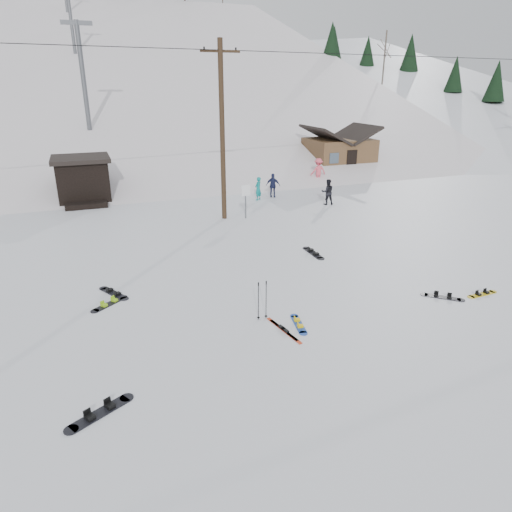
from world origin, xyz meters
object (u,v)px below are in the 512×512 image
object	(u,v)px
utility_pole	(222,130)
cabin	(339,154)
hero_snowboard	(299,324)
hero_skis	(284,330)

from	to	relation	value
utility_pole	cabin	bearing A→B (deg)	37.56
utility_pole	hero_snowboard	world-z (taller)	utility_pole
hero_snowboard	utility_pole	bearing A→B (deg)	4.47
hero_skis	utility_pole	bearing A→B (deg)	71.20
cabin	hero_snowboard	size ratio (longest dim) A/B	4.06
utility_pole	hero_snowboard	xyz separation A→B (m)	(-1.37, -12.11, -4.66)
hero_snowboard	hero_skis	bearing A→B (deg)	117.36
utility_pole	hero_skis	world-z (taller)	utility_pole
cabin	hero_skis	distance (m)	26.86
cabin	hero_snowboard	xyz separation A→B (m)	(-14.37, -22.10, -1.46)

